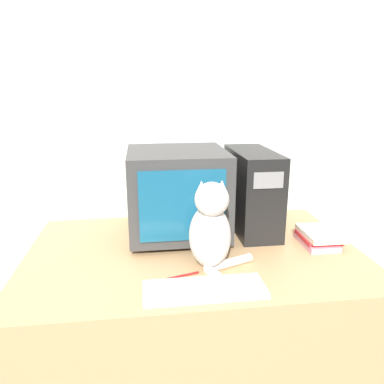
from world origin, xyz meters
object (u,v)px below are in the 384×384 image
Objects in this scene: computer_tower at (252,191)px; cat at (211,231)px; pen at (183,276)px; crt_monitor at (177,192)px; book_stack at (319,237)px; keyboard at (204,289)px.

cat is (-0.28, -0.39, -0.04)m from computer_tower.
pen is at bearing -151.13° from cat.
cat is at bearing -74.96° from crt_monitor.
crt_monitor is at bearing 162.13° from book_stack.
crt_monitor is at bearing 94.41° from keyboard.
computer_tower is (0.37, 0.04, -0.02)m from crt_monitor.
book_stack is at bearing 29.75° from keyboard.
book_stack is (0.25, -0.24, -0.16)m from computer_tower.
crt_monitor is 0.37m from cat.
computer_tower reaches higher than pen.
crt_monitor is at bearing 106.08° from cat.
cat is at bearing -125.52° from computer_tower.
pen is (-0.02, -0.41, -0.21)m from crt_monitor.
cat reaches higher than book_stack.
book_stack is at bearing -43.74° from computer_tower.
book_stack is (0.58, 0.33, 0.02)m from keyboard.
cat is (0.05, 0.18, 0.14)m from keyboard.
book_stack reaches higher than keyboard.
computer_tower is at bearing 48.78° from pen.
keyboard is at bearing -105.77° from cat.
cat is 0.20m from pen.
keyboard is at bearing -85.59° from crt_monitor.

